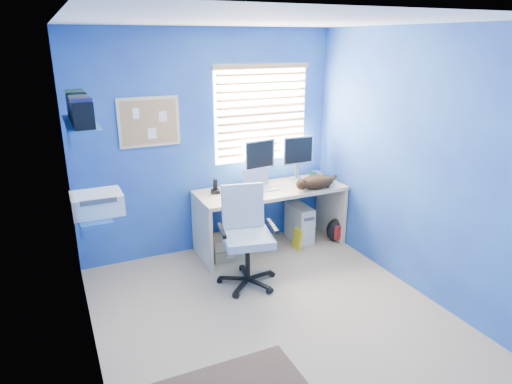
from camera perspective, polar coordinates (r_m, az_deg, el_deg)
name	(u,v)px	position (r m, az deg, el deg)	size (l,w,h in m)	color
floor	(271,314)	(4.30, 1.89, -14.96)	(3.00, 3.20, 0.00)	tan
ceiling	(275,21)	(3.58, 2.33, 20.60)	(3.00, 3.20, 0.00)	white
wall_back	(209,144)	(5.18, -5.96, 5.98)	(3.00, 0.01, 2.50)	#22389F
wall_front	(411,267)	(2.54, 18.80, -8.81)	(3.00, 0.01, 2.50)	#22389F
wall_left	(79,210)	(3.38, -21.23, -2.13)	(0.01, 3.20, 2.50)	#22389F
wall_right	(413,163)	(4.60, 19.02, 3.45)	(0.01, 3.20, 2.50)	#22389F
desk	(270,218)	(5.37, 1.82, -3.33)	(1.73, 0.65, 0.74)	tan
laptop	(261,180)	(5.17, 0.64, 1.47)	(0.33, 0.26, 0.22)	silver
monitor_left	(259,163)	(5.30, 0.36, 3.69)	(0.40, 0.12, 0.54)	silver
monitor_right	(297,158)	(5.53, 5.16, 4.25)	(0.40, 0.12, 0.54)	silver
phone	(215,186)	(5.08, -5.12, 0.78)	(0.09, 0.11, 0.17)	black
mug	(313,176)	(5.57, 7.09, 1.94)	(0.10, 0.09, 0.10)	#275B3E
cd_spindle	(316,175)	(5.71, 7.46, 2.18)	(0.13, 0.13, 0.07)	silver
cat	(317,182)	(5.27, 7.60, 1.27)	(0.44, 0.23, 0.16)	black
tower_pc	(299,223)	(5.64, 5.44, -3.87)	(0.19, 0.44, 0.45)	beige
drawer_boxes	(226,246)	(5.23, -3.80, -6.79)	(0.35, 0.28, 0.27)	tan
yellow_book	(297,239)	(5.46, 5.18, -5.85)	(0.03, 0.17, 0.24)	yellow
backpack	(336,230)	(5.71, 9.93, -4.68)	(0.25, 0.19, 0.29)	black
office_chair	(247,249)	(4.62, -1.19, -7.08)	(0.68, 0.68, 0.99)	black
window_blinds	(262,114)	(5.34, 0.75, 9.73)	(1.15, 0.05, 1.10)	white
corkboard	(149,122)	(4.94, -13.22, 8.51)	(0.64, 0.02, 0.52)	tan
wall_shelves	(87,158)	(4.06, -20.32, 4.04)	(0.42, 0.90, 1.05)	#2558A7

